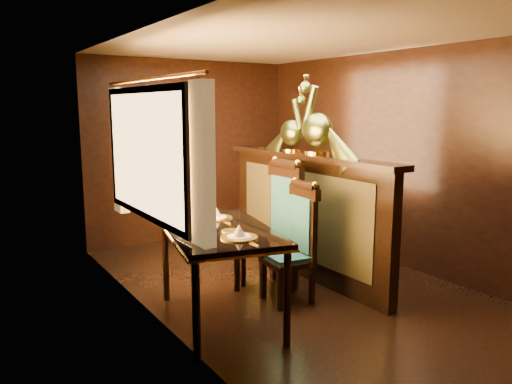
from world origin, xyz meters
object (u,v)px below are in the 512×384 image
Objects in this scene: dining_table at (219,236)px; chair_right at (279,221)px; peacock_right at (292,121)px; chair_left at (297,238)px; peacock_left at (318,115)px.

dining_table is 1.02m from chair_right.
chair_right is 1.16m from peacock_right.
peacock_left is (0.50, 0.34, 1.16)m from chair_left.
chair_left is at bearing 14.85° from dining_table.
chair_right is (0.06, 0.39, 0.09)m from chair_left.
peacock_left reaches higher than dining_table.
dining_table is 1.17× the size of chair_right.
dining_table is at bearing -171.72° from chair_left.
chair_left is 1.43m from peacock_right.
chair_left is (0.87, 0.03, -0.15)m from dining_table.
dining_table is 0.89m from chair_left.
peacock_right is (1.38, 0.82, 0.94)m from dining_table.
chair_left is 1.74× the size of peacock_right.
chair_left is at bearing -98.18° from chair_right.
peacock_left is 1.23× the size of peacock_right.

